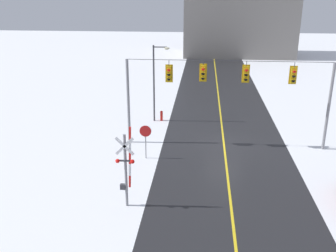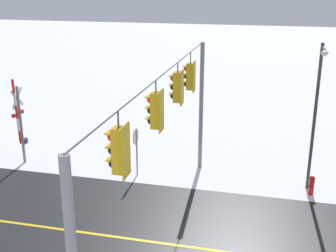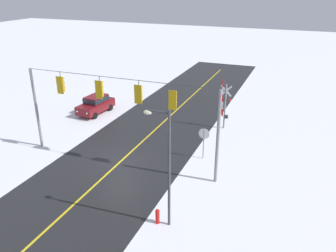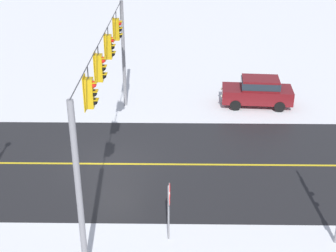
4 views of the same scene
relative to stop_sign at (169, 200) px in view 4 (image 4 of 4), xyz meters
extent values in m
plane|color=white|center=(5.36, 2.78, -1.71)|extent=(160.00, 160.00, 0.00)
cylinder|color=gray|center=(-1.64, 2.78, 1.39)|extent=(0.20, 0.20, 6.20)
cylinder|color=gray|center=(12.36, 2.78, 1.39)|extent=(0.20, 0.20, 6.20)
cylinder|color=#38383D|center=(5.36, 2.78, 4.49)|extent=(14.00, 0.04, 0.04)
cylinder|color=#38383D|center=(1.30, 2.78, 4.27)|extent=(0.04, 0.04, 0.44)
cube|color=#C6990F|center=(1.30, 2.78, 3.50)|extent=(0.34, 0.28, 1.08)
cube|color=#C6990F|center=(1.30, 2.94, 3.50)|extent=(0.52, 0.03, 1.26)
sphere|color=red|center=(1.30, 2.63, 3.82)|extent=(0.24, 0.24, 0.24)
cube|color=#C6990F|center=(1.30, 2.56, 3.91)|extent=(0.26, 0.16, 0.03)
sphere|color=black|center=(1.30, 2.63, 3.50)|extent=(0.24, 0.24, 0.24)
cube|color=#C6990F|center=(1.30, 2.56, 3.59)|extent=(0.26, 0.16, 0.03)
sphere|color=black|center=(1.30, 2.63, 3.18)|extent=(0.24, 0.24, 0.24)
cube|color=#C6990F|center=(1.30, 2.56, 3.27)|extent=(0.26, 0.16, 0.03)
cylinder|color=#38383D|center=(3.67, 2.78, 4.32)|extent=(0.04, 0.04, 0.34)
cube|color=#C6990F|center=(3.67, 2.78, 3.61)|extent=(0.34, 0.28, 1.08)
cube|color=#C6990F|center=(3.67, 2.94, 3.61)|extent=(0.52, 0.03, 1.26)
sphere|color=red|center=(3.67, 2.63, 3.93)|extent=(0.24, 0.24, 0.24)
cube|color=#C6990F|center=(3.67, 2.56, 4.01)|extent=(0.26, 0.16, 0.03)
sphere|color=black|center=(3.67, 2.63, 3.61)|extent=(0.24, 0.24, 0.24)
cube|color=#C6990F|center=(3.67, 2.56, 3.69)|extent=(0.26, 0.16, 0.03)
sphere|color=black|center=(3.67, 2.63, 3.29)|extent=(0.24, 0.24, 0.24)
cube|color=#C6990F|center=(3.67, 2.56, 3.37)|extent=(0.26, 0.16, 0.03)
cylinder|color=#38383D|center=(6.59, 2.78, 4.31)|extent=(0.04, 0.04, 0.36)
cube|color=#C6990F|center=(6.59, 2.78, 3.59)|extent=(0.34, 0.28, 1.08)
cube|color=#C6990F|center=(6.59, 2.94, 3.59)|extent=(0.52, 0.03, 1.26)
sphere|color=red|center=(6.59, 2.63, 3.91)|extent=(0.24, 0.24, 0.24)
cube|color=#C6990F|center=(6.59, 2.56, 3.99)|extent=(0.26, 0.16, 0.03)
sphere|color=black|center=(6.59, 2.63, 3.59)|extent=(0.24, 0.24, 0.24)
cube|color=#C6990F|center=(6.59, 2.56, 3.67)|extent=(0.26, 0.16, 0.03)
sphere|color=black|center=(6.59, 2.63, 3.27)|extent=(0.24, 0.24, 0.24)
cube|color=#C6990F|center=(6.59, 2.56, 3.35)|extent=(0.26, 0.16, 0.03)
cylinder|color=#38383D|center=(9.76, 2.78, 4.29)|extent=(0.04, 0.04, 0.38)
cube|color=#C6990F|center=(9.76, 2.78, 3.56)|extent=(0.34, 0.28, 1.08)
cube|color=#C6990F|center=(9.76, 2.94, 3.56)|extent=(0.52, 0.03, 1.26)
sphere|color=red|center=(9.76, 2.63, 3.88)|extent=(0.24, 0.24, 0.24)
cube|color=#C6990F|center=(9.76, 2.56, 3.97)|extent=(0.26, 0.16, 0.03)
sphere|color=black|center=(9.76, 2.63, 3.56)|extent=(0.24, 0.24, 0.24)
cube|color=#C6990F|center=(9.76, 2.56, 3.65)|extent=(0.26, 0.16, 0.03)
sphere|color=black|center=(9.76, 2.63, 3.24)|extent=(0.24, 0.24, 0.24)
cube|color=#C6990F|center=(9.76, 2.56, 3.33)|extent=(0.26, 0.16, 0.03)
cylinder|color=gray|center=(0.00, 0.02, -0.56)|extent=(0.07, 0.07, 2.30)
cylinder|color=#B71414|center=(0.00, -0.02, 0.24)|extent=(0.76, 0.03, 0.76)
cylinder|color=white|center=(0.00, 0.00, 0.24)|extent=(0.80, 0.01, 0.80)
cube|color=maroon|center=(12.41, -5.06, -0.99)|extent=(2.06, 4.22, 0.80)
cube|color=maroon|center=(12.40, -5.21, -0.29)|extent=(1.65, 2.24, 0.64)
cube|color=#232D38|center=(12.40, -5.21, -0.29)|extent=(1.69, 2.32, 0.40)
sphere|color=#EFEACC|center=(12.00, -2.95, -0.94)|extent=(0.16, 0.16, 0.16)
sphere|color=#EFEACC|center=(13.14, -3.04, -0.94)|extent=(0.16, 0.16, 0.16)
cylinder|color=black|center=(11.71, -3.73, -1.39)|extent=(0.27, 0.65, 0.64)
cylinder|color=black|center=(13.30, -3.85, -1.39)|extent=(0.27, 0.65, 0.64)
cylinder|color=black|center=(11.52, -6.27, -1.39)|extent=(0.27, 0.65, 0.64)
cylinder|color=black|center=(13.12, -6.38, -1.39)|extent=(0.27, 0.65, 0.64)
camera|label=1|loc=(3.71, -23.38, 9.00)|focal=40.91mm
camera|label=2|loc=(18.46, 6.02, 7.22)|focal=47.12mm
camera|label=3|loc=(-5.91, 21.71, 10.29)|focal=36.76mm
camera|label=4|loc=(-13.95, -0.16, 9.66)|focal=50.99mm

